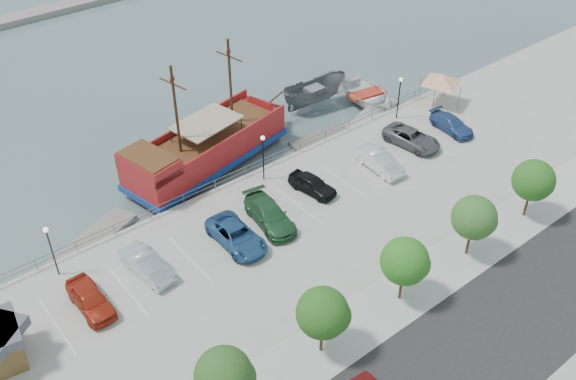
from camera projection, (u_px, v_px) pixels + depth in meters
ground at (314, 227)px, 50.47m from camera, size 160.00×160.00×0.00m
street at (481, 346)px, 39.92m from camera, size 100.00×8.00×0.04m
sidewalk at (409, 291)px, 43.64m from camera, size 100.00×4.00×0.05m
seawall_railing at (255, 167)px, 54.38m from camera, size 50.00×0.06×1.00m
pirate_ship at (217, 143)px, 56.67m from camera, size 18.51×8.48×11.48m
patrol_boat at (314, 95)px, 64.60m from camera, size 7.56×3.61×2.82m
speedboat at (367, 96)px, 65.64m from camera, size 6.62×8.42×1.58m
dock_west at (92, 241)px, 48.91m from camera, size 8.05×4.94×0.44m
dock_mid at (322, 138)px, 60.48m from camera, size 6.62×2.63×0.37m
dock_east at (372, 115)px, 63.74m from camera, size 7.91×4.34×0.43m
canopy_tent at (442, 74)px, 61.94m from camera, size 5.92×5.92×3.81m
lamp_post_left at (50, 243)px, 43.18m from camera, size 0.36×0.36×4.28m
lamp_post_mid at (263, 150)px, 52.11m from camera, size 0.36×0.36×4.28m
lamp_post_right at (400, 91)px, 60.06m from camera, size 0.36×0.36×4.28m
tree_b at (227, 376)px, 34.23m from camera, size 3.30×3.20×5.00m
tree_c at (325, 314)px, 37.71m from camera, size 3.30×3.20×5.00m
tree_d at (407, 262)px, 41.18m from camera, size 3.30×3.20×5.00m
tree_e at (476, 218)px, 44.66m from camera, size 3.30×3.20×5.00m
tree_f at (535, 181)px, 48.13m from camera, size 3.30×3.20×5.00m
parked_car_a at (90, 299)px, 42.01m from camera, size 1.90×4.70×1.60m
parked_car_b at (147, 264)px, 44.60m from camera, size 2.22×4.94×1.57m
parked_car_c at (236, 236)px, 47.03m from camera, size 2.66×5.57×1.54m
parked_car_d at (270, 215)px, 48.85m from camera, size 3.14×5.92×1.63m
parked_car_e at (312, 184)px, 52.12m from camera, size 2.44×4.51×1.46m
parked_car_f at (380, 161)px, 54.61m from camera, size 2.00×4.98×1.61m
parked_car_g at (412, 138)px, 57.60m from camera, size 3.19×5.66×1.49m
parked_car_h at (452, 124)px, 59.60m from camera, size 2.37×4.87×1.37m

